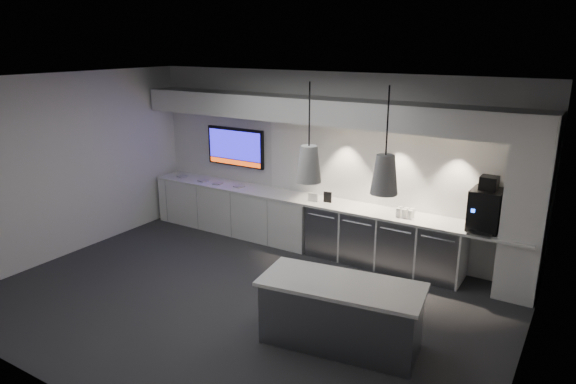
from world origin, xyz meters
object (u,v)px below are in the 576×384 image
Objects in this scene: bin at (278,299)px; coffee_machine at (486,208)px; island at (340,313)px; wall_tv at (235,147)px.

bin is 0.63× the size of coffee_machine.
coffee_machine reaches higher than bin.
coffee_machine is (1.07, 2.41, 0.82)m from island.
island reaches higher than bin.
island is (3.52, -2.65, -1.16)m from wall_tv.
bin is (-0.97, 0.15, -0.16)m from island.
coffee_machine is (2.04, 2.25, 0.98)m from bin.
wall_tv reaches higher than bin.
coffee_machine is at bearing -3.07° from wall_tv.
bin is at bearing -44.40° from wall_tv.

